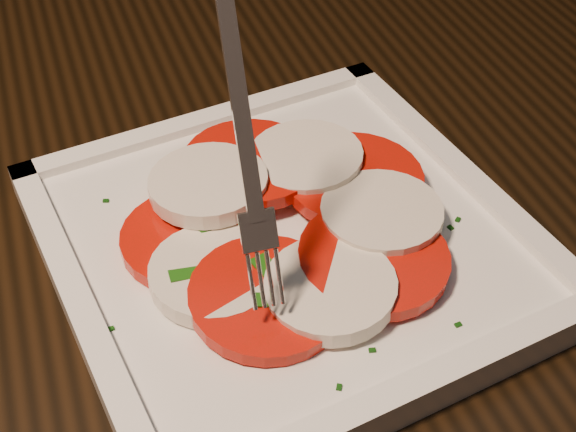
# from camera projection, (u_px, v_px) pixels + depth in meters

# --- Properties ---
(table) EXTENTS (1.27, 0.90, 0.75)m
(table) POSITION_uv_depth(u_px,v_px,m) (327.00, 257.00, 0.60)
(table) COLOR black
(table) RESTS_ON ground
(plate) EXTENTS (0.31, 0.31, 0.01)m
(plate) POSITION_uv_depth(u_px,v_px,m) (288.00, 245.00, 0.46)
(plate) COLOR white
(plate) RESTS_ON table
(caprese_salad) EXTENTS (0.21, 0.21, 0.02)m
(caprese_salad) POSITION_uv_depth(u_px,v_px,m) (288.00, 223.00, 0.45)
(caprese_salad) COLOR red
(caprese_salad) RESTS_ON plate
(fork) EXTENTS (0.03, 0.08, 0.14)m
(fork) POSITION_uv_depth(u_px,v_px,m) (241.00, 134.00, 0.37)
(fork) COLOR white
(fork) RESTS_ON caprese_salad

